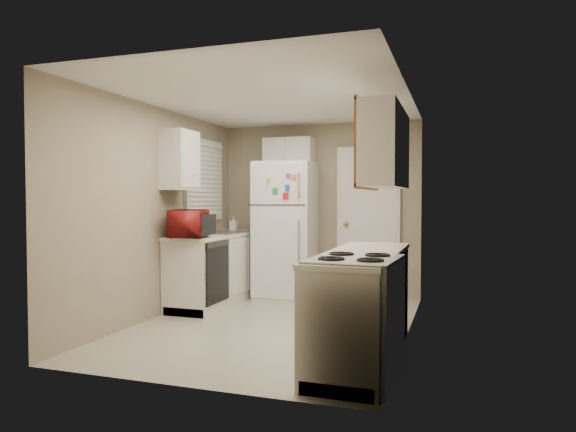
% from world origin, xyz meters
% --- Properties ---
extents(floor, '(3.80, 3.80, 0.00)m').
position_xyz_m(floor, '(0.00, 0.00, 0.00)').
color(floor, beige).
rests_on(floor, ground).
extents(ceiling, '(3.80, 3.80, 0.00)m').
position_xyz_m(ceiling, '(0.00, 0.00, 2.40)').
color(ceiling, white).
rests_on(ceiling, floor).
extents(wall_left, '(3.80, 3.80, 0.00)m').
position_xyz_m(wall_left, '(-1.40, 0.00, 1.20)').
color(wall_left, gray).
rests_on(wall_left, floor).
extents(wall_right, '(3.80, 3.80, 0.00)m').
position_xyz_m(wall_right, '(1.40, 0.00, 1.20)').
color(wall_right, gray).
rests_on(wall_right, floor).
extents(wall_back, '(2.80, 2.80, 0.00)m').
position_xyz_m(wall_back, '(0.00, 1.90, 1.20)').
color(wall_back, gray).
rests_on(wall_back, floor).
extents(wall_front, '(2.80, 2.80, 0.00)m').
position_xyz_m(wall_front, '(0.00, -1.90, 1.20)').
color(wall_front, gray).
rests_on(wall_front, floor).
extents(left_counter, '(0.60, 1.80, 0.90)m').
position_xyz_m(left_counter, '(-1.10, 0.90, 0.45)').
color(left_counter, silver).
rests_on(left_counter, floor).
extents(dishwasher, '(0.03, 0.58, 0.72)m').
position_xyz_m(dishwasher, '(-0.81, 0.30, 0.49)').
color(dishwasher, black).
rests_on(dishwasher, floor).
extents(sink, '(0.54, 0.74, 0.16)m').
position_xyz_m(sink, '(-1.10, 1.05, 0.86)').
color(sink, gray).
rests_on(sink, left_counter).
extents(microwave, '(0.65, 0.49, 0.39)m').
position_xyz_m(microwave, '(-1.11, 0.18, 1.05)').
color(microwave, maroon).
rests_on(microwave, left_counter).
extents(soap_bottle, '(0.09, 0.10, 0.20)m').
position_xyz_m(soap_bottle, '(-1.15, 1.51, 1.00)').
color(soap_bottle, silver).
rests_on(soap_bottle, left_counter).
extents(window_blinds, '(0.10, 0.98, 1.08)m').
position_xyz_m(window_blinds, '(-1.36, 1.05, 1.60)').
color(window_blinds, silver).
rests_on(window_blinds, wall_left).
extents(upper_cabinet_left, '(0.30, 0.45, 0.70)m').
position_xyz_m(upper_cabinet_left, '(-1.25, 0.22, 1.80)').
color(upper_cabinet_left, silver).
rests_on(upper_cabinet_left, wall_left).
extents(refrigerator, '(0.80, 0.78, 1.84)m').
position_xyz_m(refrigerator, '(-0.36, 1.50, 0.92)').
color(refrigerator, white).
rests_on(refrigerator, floor).
extents(cabinet_over_fridge, '(0.70, 0.30, 0.40)m').
position_xyz_m(cabinet_over_fridge, '(-0.40, 1.75, 2.00)').
color(cabinet_over_fridge, silver).
rests_on(cabinet_over_fridge, wall_back).
extents(interior_door, '(0.86, 0.06, 2.08)m').
position_xyz_m(interior_door, '(0.70, 1.86, 1.02)').
color(interior_door, white).
rests_on(interior_door, floor).
extents(right_counter, '(0.60, 2.00, 0.90)m').
position_xyz_m(right_counter, '(1.10, -0.80, 0.45)').
color(right_counter, silver).
rests_on(right_counter, floor).
extents(stove, '(0.66, 0.79, 0.92)m').
position_xyz_m(stove, '(1.15, -1.38, 0.46)').
color(stove, white).
rests_on(stove, floor).
extents(upper_cabinet_right, '(0.30, 1.20, 0.70)m').
position_xyz_m(upper_cabinet_right, '(1.25, -0.50, 1.80)').
color(upper_cabinet_right, silver).
rests_on(upper_cabinet_right, wall_right).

